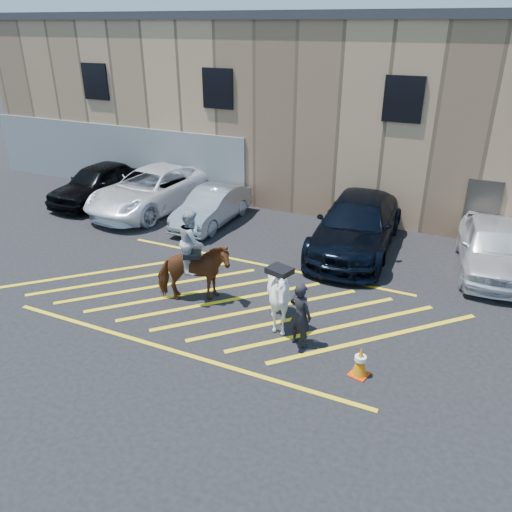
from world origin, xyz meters
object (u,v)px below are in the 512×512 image
at_px(car_blue_suv, 357,224).
at_px(car_white_suv, 492,247).
at_px(saddled_white, 279,296).
at_px(car_black_suv, 98,183).
at_px(car_silver_sedan, 212,207).
at_px(traffic_cone, 360,361).
at_px(mounted_bay, 193,266).
at_px(handler, 300,315).
at_px(car_white_pickup, 152,189).

xyz_separation_m(car_blue_suv, car_white_suv, (4.13, 0.07, -0.08)).
bearing_deg(saddled_white, car_black_suv, 151.08).
bearing_deg(car_white_suv, car_silver_sedan, 174.05).
relative_size(car_silver_sedan, saddled_white, 2.04).
height_order(car_white_suv, traffic_cone, car_white_suv).
bearing_deg(car_silver_sedan, saddled_white, -47.82).
height_order(car_black_suv, car_blue_suv, car_blue_suv).
xyz_separation_m(car_silver_sedan, mounted_bay, (2.39, -5.24, 0.39)).
height_order(car_silver_sedan, handler, handler).
distance_m(car_blue_suv, mounted_bay, 6.10).
bearing_deg(car_blue_suv, car_black_suv, 175.74).
bearing_deg(car_white_pickup, saddled_white, -31.56).
bearing_deg(car_silver_sedan, mounted_bay, -65.25).
distance_m(handler, mounted_bay, 3.41).
relative_size(car_black_suv, car_silver_sedan, 1.16).
distance_m(car_silver_sedan, car_blue_suv, 5.49).
bearing_deg(car_black_suv, traffic_cone, -25.84).
distance_m(car_black_suv, mounted_bay, 9.73).
bearing_deg(car_black_suv, saddled_white, -26.86).
relative_size(car_silver_sedan, traffic_cone, 5.55).
relative_size(car_silver_sedan, handler, 2.49).
relative_size(car_white_suv, mounted_bay, 1.76).
distance_m(car_silver_sedan, handler, 8.28).
bearing_deg(car_white_pickup, handler, -31.14).
xyz_separation_m(car_blue_suv, traffic_cone, (1.79, -6.54, -0.50)).
xyz_separation_m(car_white_suv, mounted_bay, (-7.23, -5.33, 0.27)).
relative_size(car_blue_suv, traffic_cone, 8.15).
height_order(car_silver_sedan, saddled_white, saddled_white).
relative_size(car_white_suv, saddled_white, 2.31).
bearing_deg(handler, car_white_suv, -104.63).
bearing_deg(saddled_white, car_blue_suv, 84.96).
bearing_deg(saddled_white, car_silver_sedan, 131.91).
bearing_deg(car_white_pickup, car_black_suv, -171.40).
distance_m(car_white_suv, saddled_white, 7.30).
distance_m(car_silver_sedan, mounted_bay, 5.77).
bearing_deg(car_silver_sedan, car_white_pickup, 171.90).
distance_m(handler, saddled_white, 0.83).
bearing_deg(car_white_suv, saddled_white, -135.74).
bearing_deg(car_silver_sedan, car_white_suv, 0.79).
distance_m(car_black_suv, handler, 12.95).
relative_size(car_white_suv, traffic_cone, 6.29).
bearing_deg(mounted_bay, car_black_suv, 145.33).
relative_size(car_white_pickup, saddled_white, 2.97).
height_order(car_silver_sedan, car_blue_suv, car_blue_suv).
height_order(car_black_suv, car_silver_sedan, car_black_suv).
distance_m(mounted_bay, saddled_white, 2.63).
xyz_separation_m(car_silver_sedan, saddled_white, (5.00, -5.57, 0.24)).
relative_size(car_black_suv, car_white_suv, 1.02).
height_order(mounted_bay, traffic_cone, mounted_bay).
relative_size(car_white_pickup, car_blue_suv, 0.99).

